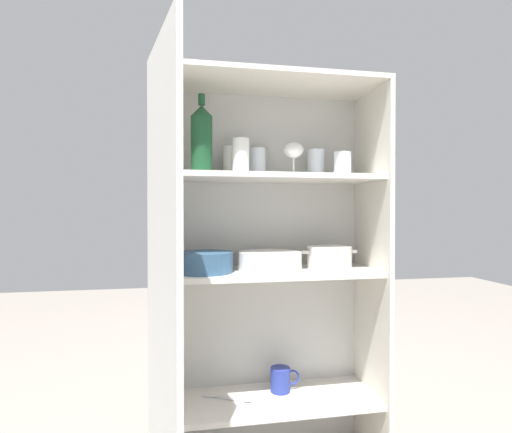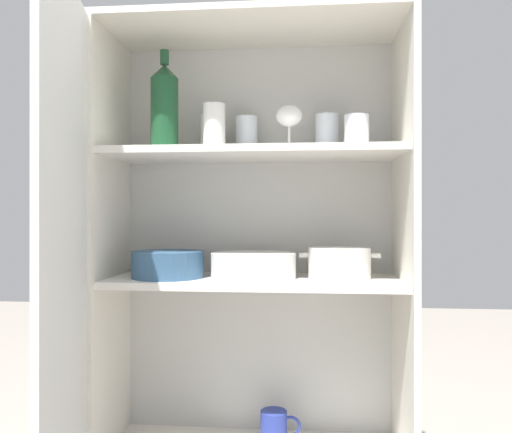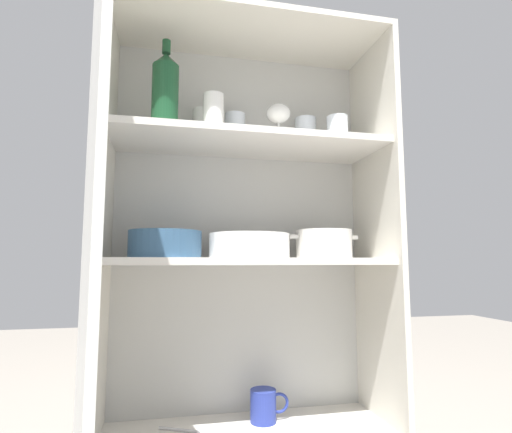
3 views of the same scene
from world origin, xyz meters
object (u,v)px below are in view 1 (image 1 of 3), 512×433
(mixing_bowl_large, at_px, (205,261))
(casserole_dish, at_px, (329,257))
(coffee_mug_primary, at_px, (281,379))
(wine_bottle, at_px, (202,139))
(plate_stack_white, at_px, (271,261))

(mixing_bowl_large, height_order, casserole_dish, casserole_dish)
(coffee_mug_primary, bearing_deg, mixing_bowl_large, -168.28)
(casserole_dish, relative_size, coffee_mug_primary, 1.90)
(wine_bottle, xyz_separation_m, mixing_bowl_large, (0.01, -0.00, -0.45))
(plate_stack_white, xyz_separation_m, casserole_dish, (0.24, 0.01, 0.01))
(plate_stack_white, distance_m, mixing_bowl_large, 0.25)
(coffee_mug_primary, bearing_deg, casserole_dish, -12.95)
(wine_bottle, xyz_separation_m, casserole_dish, (0.50, 0.02, -0.45))
(wine_bottle, xyz_separation_m, plate_stack_white, (0.26, 0.00, -0.45))
(plate_stack_white, height_order, coffee_mug_primary, plate_stack_white)
(plate_stack_white, xyz_separation_m, mixing_bowl_large, (-0.25, -0.01, 0.01))
(wine_bottle, distance_m, coffee_mug_primary, 0.99)
(wine_bottle, bearing_deg, casserole_dish, 1.89)
(wine_bottle, height_order, casserole_dish, wine_bottle)
(casserole_dish, bearing_deg, wine_bottle, -178.11)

